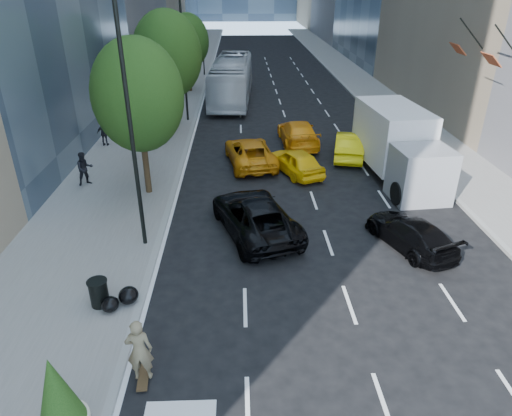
{
  "coord_description": "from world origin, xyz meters",
  "views": [
    {
      "loc": [
        -2.58,
        -12.06,
        9.79
      ],
      "look_at": [
        -1.99,
        4.11,
        1.6
      ],
      "focal_mm": 32.0,
      "sensor_mm": 36.0,
      "label": 1
    }
  ],
  "objects_px": {
    "black_sedan_lincoln": "(255,216)",
    "black_sedan_mercedes": "(410,233)",
    "skateboarder": "(140,354)",
    "city_bus": "(232,79)",
    "planter_shrub": "(60,407)",
    "trash_can": "(99,293)",
    "box_truck": "(399,145)"
  },
  "relations": [
    {
      "from": "black_sedan_lincoln",
      "to": "black_sedan_mercedes",
      "type": "xyz_separation_m",
      "value": [
        6.2,
        -1.43,
        -0.16
      ]
    },
    {
      "from": "skateboarder",
      "to": "city_bus",
      "type": "height_order",
      "value": "city_bus"
    },
    {
      "from": "planter_shrub",
      "to": "black_sedan_mercedes",
      "type": "bearing_deg",
      "value": 38.44
    },
    {
      "from": "black_sedan_lincoln",
      "to": "trash_can",
      "type": "bearing_deg",
      "value": 25.0
    },
    {
      "from": "black_sedan_lincoln",
      "to": "box_truck",
      "type": "xyz_separation_m",
      "value": [
        7.86,
        5.81,
        1.06
      ]
    },
    {
      "from": "city_bus",
      "to": "skateboarder",
      "type": "bearing_deg",
      "value": -90.24
    },
    {
      "from": "skateboarder",
      "to": "trash_can",
      "type": "height_order",
      "value": "skateboarder"
    },
    {
      "from": "city_bus",
      "to": "trash_can",
      "type": "bearing_deg",
      "value": -94.52
    },
    {
      "from": "box_truck",
      "to": "planter_shrub",
      "type": "bearing_deg",
      "value": -133.27
    },
    {
      "from": "skateboarder",
      "to": "black_sedan_mercedes",
      "type": "height_order",
      "value": "skateboarder"
    },
    {
      "from": "black_sedan_lincoln",
      "to": "skateboarder",
      "type": "bearing_deg",
      "value": 49.69
    },
    {
      "from": "skateboarder",
      "to": "trash_can",
      "type": "bearing_deg",
      "value": -62.53
    },
    {
      "from": "black_sedan_lincoln",
      "to": "planter_shrub",
      "type": "relative_size",
      "value": 2.12
    },
    {
      "from": "city_bus",
      "to": "planter_shrub",
      "type": "relative_size",
      "value": 4.85
    },
    {
      "from": "skateboarder",
      "to": "black_sedan_mercedes",
      "type": "relative_size",
      "value": 0.44
    },
    {
      "from": "box_truck",
      "to": "trash_can",
      "type": "relative_size",
      "value": 8.67
    },
    {
      "from": "black_sedan_mercedes",
      "to": "trash_can",
      "type": "xyz_separation_m",
      "value": [
        -11.46,
        -3.46,
        -0.03
      ]
    },
    {
      "from": "black_sedan_lincoln",
      "to": "city_bus",
      "type": "distance_m",
      "value": 23.79
    },
    {
      "from": "city_bus",
      "to": "planter_shrub",
      "type": "xyz_separation_m",
      "value": [
        -3.4,
        -33.74,
        -0.38
      ]
    },
    {
      "from": "skateboarder",
      "to": "box_truck",
      "type": "bearing_deg",
      "value": -133.62
    },
    {
      "from": "box_truck",
      "to": "trash_can",
      "type": "bearing_deg",
      "value": -145.86
    },
    {
      "from": "black_sedan_mercedes",
      "to": "box_truck",
      "type": "relative_size",
      "value": 0.56
    },
    {
      "from": "trash_can",
      "to": "planter_shrub",
      "type": "relative_size",
      "value": 0.34
    },
    {
      "from": "black_sedan_mercedes",
      "to": "city_bus",
      "type": "bearing_deg",
      "value": -93.94
    },
    {
      "from": "black_sedan_mercedes",
      "to": "planter_shrub",
      "type": "relative_size",
      "value": 1.62
    },
    {
      "from": "planter_shrub",
      "to": "trash_can",
      "type": "bearing_deg",
      "value": 97.38
    },
    {
      "from": "black_sedan_mercedes",
      "to": "box_truck",
      "type": "xyz_separation_m",
      "value": [
        1.66,
        7.23,
        1.21
      ]
    },
    {
      "from": "black_sedan_lincoln",
      "to": "city_bus",
      "type": "xyz_separation_m",
      "value": [
        -1.2,
        23.74,
        1.02
      ]
    },
    {
      "from": "black_sedan_lincoln",
      "to": "trash_can",
      "type": "height_order",
      "value": "black_sedan_lincoln"
    },
    {
      "from": "black_sedan_mercedes",
      "to": "trash_can",
      "type": "distance_m",
      "value": 11.97
    },
    {
      "from": "black_sedan_lincoln",
      "to": "trash_can",
      "type": "relative_size",
      "value": 6.31
    },
    {
      "from": "black_sedan_mercedes",
      "to": "planter_shrub",
      "type": "bearing_deg",
      "value": 18.11
    }
  ]
}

